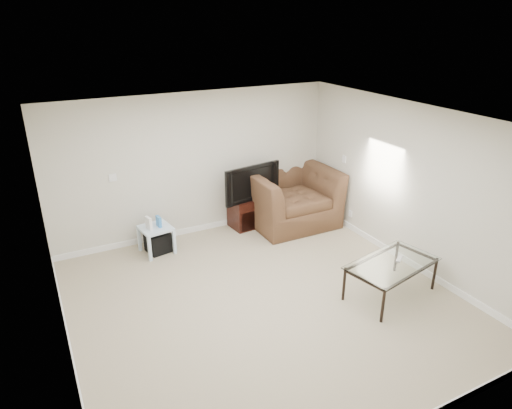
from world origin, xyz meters
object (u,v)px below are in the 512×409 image
television (249,181)px  subwoofer (158,242)px  tv_stand (248,212)px  coffee_table (390,279)px  side_table (157,240)px  recliner (291,188)px

television → subwoofer: 1.93m
tv_stand → coffee_table: 3.03m
tv_stand → side_table: bearing=-178.2°
side_table → tv_stand: bearing=7.3°
tv_stand → side_table: 1.82m
side_table → subwoofer: side_table is taller
subwoofer → coffee_table: size_ratio=0.27×
subwoofer → tv_stand: bearing=6.7°
television → subwoofer: television is taller
side_table → television: bearing=6.4°
television → side_table: size_ratio=2.22×
tv_stand → television: size_ratio=0.62×
side_table → subwoofer: (0.03, 0.02, -0.07)m
subwoofer → recliner: bearing=-0.5°
recliner → coffee_table: recliner is taller
television → coffee_table: bearing=-84.8°
television → coffee_table: television is taller
coffee_table → tv_stand: bearing=104.1°
television → subwoofer: size_ratio=3.00×
television → side_table: (-1.80, -0.20, -0.65)m
tv_stand → subwoofer: 1.79m
television → side_table: 1.93m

